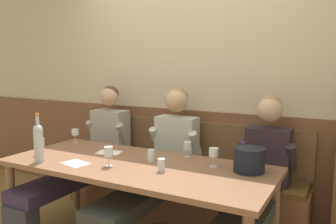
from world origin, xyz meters
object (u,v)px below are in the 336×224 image
at_px(wall_bench, 178,188).
at_px(wine_bottle_clear_water, 39,142).
at_px(person_center_left_seat, 256,182).
at_px(water_tumbler_right, 151,156).
at_px(wine_glass_left_end, 187,147).
at_px(person_right_seat, 87,155).
at_px(wine_glass_mid_left, 109,153).
at_px(wine_glass_by_bottle, 40,143).
at_px(wine_glass_right_end, 75,133).
at_px(ice_bucket, 249,160).
at_px(dining_table, 136,172).
at_px(wine_glass_center_front, 214,153).
at_px(water_tumbler_center, 161,165).
at_px(person_left_seat, 157,165).

xyz_separation_m(wall_bench, wine_bottle_clear_water, (-0.71, -1.09, 0.62)).
relative_size(person_center_left_seat, water_tumbler_right, 13.80).
xyz_separation_m(person_center_left_seat, wine_glass_left_end, (-0.59, 0.02, 0.20)).
relative_size(person_right_seat, wine_bottle_clear_water, 3.46).
distance_m(wine_glass_mid_left, water_tumbler_right, 0.35).
bearing_deg(wine_glass_by_bottle, wine_glass_right_end, 97.03).
bearing_deg(ice_bucket, water_tumbler_right, -171.77).
bearing_deg(dining_table, ice_bucket, 14.07).
bearing_deg(dining_table, wine_glass_by_bottle, -168.69).
height_order(wall_bench, water_tumbler_right, wall_bench).
xyz_separation_m(wall_bench, dining_table, (0.00, -0.75, 0.38)).
distance_m(dining_table, wine_bottle_clear_water, 0.82).
bearing_deg(wine_bottle_clear_water, person_center_left_seat, 23.40).
bearing_deg(wine_glass_mid_left, person_right_seat, 142.59).
bearing_deg(wine_glass_center_front, water_tumbler_center, -135.45).
bearing_deg(water_tumbler_right, person_center_left_seat, 17.41).
distance_m(wine_bottle_clear_water, wine_glass_by_bottle, 0.24).
relative_size(person_left_seat, ice_bucket, 6.06).
relative_size(wall_bench, wine_glass_right_end, 17.66).
xyz_separation_m(dining_table, wine_bottle_clear_water, (-0.71, -0.33, 0.24)).
height_order(wine_glass_mid_left, wine_glass_left_end, wine_glass_mid_left).
bearing_deg(ice_bucket, wall_bench, 147.34).
relative_size(wall_bench, water_tumbler_right, 24.68).
bearing_deg(wall_bench, ice_bucket, -32.66).
bearing_deg(person_left_seat, wine_glass_by_bottle, -148.88).
height_order(wall_bench, person_center_left_seat, person_center_left_seat).
distance_m(person_left_seat, water_tumbler_center, 0.54).
xyz_separation_m(ice_bucket, water_tumbler_center, (-0.57, -0.30, -0.04)).
distance_m(wall_bench, person_right_seat, 0.97).
xyz_separation_m(dining_table, water_tumbler_right, (0.08, 0.10, 0.12)).
xyz_separation_m(wine_glass_left_end, water_tumbler_right, (-0.20, -0.27, -0.04)).
distance_m(wine_bottle_clear_water, water_tumbler_right, 0.90).
distance_m(wine_glass_mid_left, wine_glass_right_end, 0.92).
relative_size(wine_glass_mid_left, wine_glass_center_front, 1.05).
bearing_deg(wine_glass_right_end, wall_bench, 25.08).
distance_m(wine_bottle_clear_water, wine_glass_mid_left, 0.59).
relative_size(dining_table, wine_glass_right_end, 15.51).
height_order(ice_bucket, wine_glass_right_end, ice_bucket).
xyz_separation_m(wine_glass_mid_left, wine_glass_center_front, (0.71, 0.37, -0.00)).
height_order(person_right_seat, wine_bottle_clear_water, person_right_seat).
bearing_deg(person_right_seat, wine_bottle_clear_water, -80.90).
height_order(person_right_seat, wine_glass_mid_left, person_right_seat).
bearing_deg(wine_glass_left_end, ice_bucket, -15.21).
relative_size(wine_glass_by_bottle, wine_glass_left_end, 1.13).
bearing_deg(wall_bench, water_tumbler_right, -83.32).
relative_size(person_left_seat, wine_glass_mid_left, 8.92).
xyz_separation_m(wine_glass_right_end, wine_glass_by_bottle, (0.06, -0.49, 0.00)).
bearing_deg(wine_glass_center_front, ice_bucket, 1.51).
relative_size(person_center_left_seat, wine_bottle_clear_water, 3.47).
height_order(water_tumbler_center, water_tumbler_right, water_tumbler_right).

